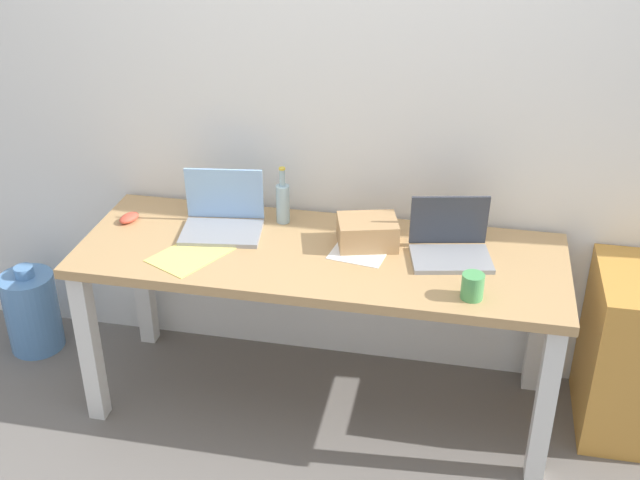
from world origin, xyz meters
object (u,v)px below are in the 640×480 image
at_px(water_cooler_jug, 32,311).
at_px(beer_bottle, 283,202).
at_px(filing_cabinet, 638,354).
at_px(laptop_left, 223,219).
at_px(laptop_right, 450,245).
at_px(computer_mouse, 129,218).
at_px(desk, 320,273).
at_px(coffee_mug, 473,286).
at_px(cardboard_box, 367,232).

bearing_deg(water_cooler_jug, beer_bottle, 4.72).
relative_size(water_cooler_jug, filing_cabinet, 0.62).
xyz_separation_m(laptop_left, filing_cabinet, (1.70, 0.01, -0.44)).
bearing_deg(laptop_right, computer_mouse, 178.67).
distance_m(beer_bottle, water_cooler_jug, 1.36).
bearing_deg(filing_cabinet, desk, -175.03).
height_order(laptop_left, laptop_right, laptop_left).
distance_m(beer_bottle, coffee_mug, 0.91).
relative_size(computer_mouse, filing_cabinet, 0.14).
distance_m(beer_bottle, cardboard_box, 0.40).
bearing_deg(cardboard_box, filing_cabinet, 1.15).
xyz_separation_m(desk, cardboard_box, (0.17, 0.09, 0.15)).
height_order(computer_mouse, coffee_mug, coffee_mug).
distance_m(desk, filing_cabinet, 1.31).
height_order(computer_mouse, filing_cabinet, computer_mouse).
bearing_deg(coffee_mug, desk, 159.39).
relative_size(laptop_left, water_cooler_jug, 0.80).
bearing_deg(beer_bottle, filing_cabinet, -4.17).
distance_m(beer_bottle, filing_cabinet, 1.55).
height_order(laptop_left, computer_mouse, laptop_left).
bearing_deg(laptop_left, filing_cabinet, 0.48).
relative_size(beer_bottle, computer_mouse, 2.45).
distance_m(laptop_right, beer_bottle, 0.72).
bearing_deg(filing_cabinet, beer_bottle, 175.83).
xyz_separation_m(computer_mouse, coffee_mug, (1.43, -0.31, 0.03)).
relative_size(laptop_left, filing_cabinet, 0.50).
height_order(desk, beer_bottle, beer_bottle).
height_order(desk, laptop_right, laptop_right).
relative_size(laptop_left, laptop_right, 1.03).
relative_size(laptop_left, computer_mouse, 3.49).
bearing_deg(computer_mouse, water_cooler_jug, -164.41).
relative_size(coffee_mug, filing_cabinet, 0.14).
bearing_deg(coffee_mug, beer_bottle, 150.94).
bearing_deg(coffee_mug, computer_mouse, 167.55).
bearing_deg(laptop_left, desk, -12.79).
xyz_separation_m(laptop_left, beer_bottle, (0.22, 0.12, 0.04)).
height_order(laptop_left, filing_cabinet, laptop_left).
distance_m(cardboard_box, coffee_mug, 0.52).
bearing_deg(cardboard_box, desk, -152.87).
relative_size(computer_mouse, coffee_mug, 1.05).
xyz_separation_m(computer_mouse, cardboard_box, (1.01, -0.00, 0.04)).
relative_size(desk, cardboard_box, 8.31).
relative_size(beer_bottle, cardboard_box, 1.07).
height_order(computer_mouse, water_cooler_jug, computer_mouse).
xyz_separation_m(laptop_right, coffee_mug, (0.09, -0.28, -0.00)).
relative_size(laptop_right, cardboard_box, 1.48).
bearing_deg(beer_bottle, coffee_mug, -29.06).
distance_m(computer_mouse, cardboard_box, 1.01).
bearing_deg(desk, filing_cabinet, 4.97).
relative_size(cardboard_box, water_cooler_jug, 0.53).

